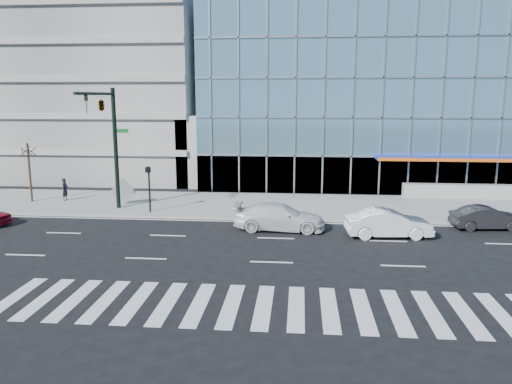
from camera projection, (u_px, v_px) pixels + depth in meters
ground at (276, 238)px, 27.11m from camera, size 160.00×160.00×0.00m
sidewalk at (282, 205)px, 34.92m from camera, size 120.00×8.00×0.15m
theatre_building at (429, 97)px, 49.90m from camera, size 42.00×26.00×15.00m
parking_garage at (99, 73)px, 52.40m from camera, size 24.00×24.00×20.00m
ramp_block at (219, 148)px, 44.67m from camera, size 6.00×8.00×6.00m
tower_backdrop at (136, 8)px, 93.67m from camera, size 14.00×14.00×48.00m
traffic_signal at (106, 119)px, 31.38m from camera, size 1.14×5.74×8.00m
ped_signal_post at (149, 182)px, 32.28m from camera, size 0.30×0.33×3.00m
street_tree_near at (28, 151)px, 35.30m from camera, size 1.10×1.10×4.23m
white_suv at (279, 217)px, 28.72m from camera, size 5.32×2.36×1.52m
white_sedan at (388, 223)px, 27.23m from camera, size 4.75×1.99×1.53m
dark_sedan at (487, 218)px, 28.86m from camera, size 4.19×1.83×1.34m
pedestrian at (65, 189)px, 36.12m from camera, size 0.44×0.63×1.63m
tilted_panel at (123, 191)px, 34.78m from camera, size 1.83×0.29×1.84m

